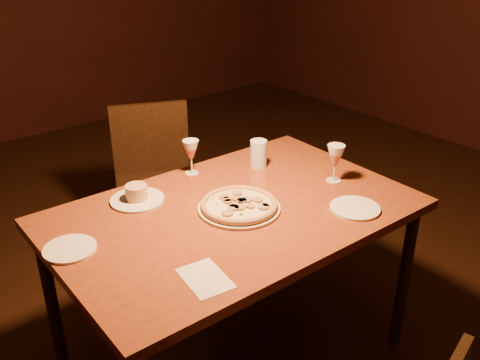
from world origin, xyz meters
TOP-DOWN VIEW (x-y plane):
  - floor at (0.00, 0.00)m, footprint 7.00×7.00m
  - dining_table at (-0.28, 0.03)m, footprint 1.51×0.99m
  - chair_far at (-0.09, 1.00)m, footprint 0.60×0.60m
  - pizza_plate at (-0.26, 0.01)m, footprint 0.34×0.34m
  - ramekin_saucer at (-0.55, 0.34)m, footprint 0.23×0.23m
  - wine_glass_far at (-0.21, 0.42)m, footprint 0.08×0.08m
  - wine_glass_right at (0.24, -0.06)m, footprint 0.08×0.08m
  - water_tumbler at (0.08, 0.28)m, footprint 0.08×0.08m
  - side_plate_left at (-0.93, 0.17)m, footprint 0.19×0.19m
  - side_plate_near at (0.11, -0.29)m, footprint 0.21×0.21m
  - menu_card at (-0.65, -0.28)m, footprint 0.16×0.21m

SIDE VIEW (x-z plane):
  - floor at x=0.00m, z-range 0.00..0.00m
  - chair_far at x=-0.09m, z-range 0.06..0.99m
  - dining_table at x=-0.28m, z-range 0.33..1.13m
  - menu_card at x=-0.65m, z-range 0.80..0.80m
  - side_plate_left at x=-0.93m, z-range 0.80..0.81m
  - side_plate_near at x=0.11m, z-range 0.80..0.81m
  - pizza_plate at x=-0.26m, z-range 0.80..0.84m
  - ramekin_saucer at x=-0.55m, z-range 0.78..0.86m
  - water_tumbler at x=0.08m, z-range 0.80..0.93m
  - wine_glass_far at x=-0.21m, z-range 0.80..0.96m
  - wine_glass_right at x=0.24m, z-range 0.80..0.97m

